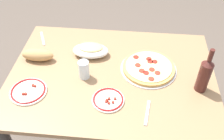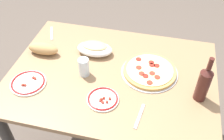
# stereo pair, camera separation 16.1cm
# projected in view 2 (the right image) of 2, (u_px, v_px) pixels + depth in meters

# --- Properties ---
(ground_plane) EXTENTS (8.00, 8.00, 0.00)m
(ground_plane) POSITION_uv_depth(u_px,v_px,m) (112.00, 139.00, 2.14)
(ground_plane) COLOR brown
(ground_plane) RESTS_ON ground
(dining_table) EXTENTS (1.28, 0.95, 0.75)m
(dining_table) POSITION_uv_depth(u_px,v_px,m) (112.00, 87.00, 1.71)
(dining_table) COLOR #93704C
(dining_table) RESTS_ON ground
(pepperoni_pizza) EXTENTS (0.36, 0.36, 0.03)m
(pepperoni_pizza) POSITION_uv_depth(u_px,v_px,m) (150.00, 71.00, 1.62)
(pepperoni_pizza) COLOR #B7B7BC
(pepperoni_pizza) RESTS_ON dining_table
(baked_pasta_dish) EXTENTS (0.24, 0.15, 0.08)m
(baked_pasta_dish) POSITION_uv_depth(u_px,v_px,m) (95.00, 48.00, 1.75)
(baked_pasta_dish) COLOR white
(baked_pasta_dish) RESTS_ON dining_table
(wine_bottle) EXTENTS (0.07, 0.07, 0.29)m
(wine_bottle) POSITION_uv_depth(u_px,v_px,m) (204.00, 83.00, 1.40)
(wine_bottle) COLOR #471E19
(wine_bottle) RESTS_ON dining_table
(water_glass) EXTENTS (0.06, 0.06, 0.12)m
(water_glass) POSITION_uv_depth(u_px,v_px,m) (84.00, 67.00, 1.58)
(water_glass) COLOR silver
(water_glass) RESTS_ON dining_table
(side_plate_near) EXTENTS (0.18, 0.18, 0.02)m
(side_plate_near) POSITION_uv_depth(u_px,v_px,m) (103.00, 99.00, 1.46)
(side_plate_near) COLOR white
(side_plate_near) RESTS_ON dining_table
(side_plate_far) EXTENTS (0.22, 0.22, 0.02)m
(side_plate_far) POSITION_uv_depth(u_px,v_px,m) (28.00, 83.00, 1.56)
(side_plate_far) COLOR white
(side_plate_far) RESTS_ON dining_table
(bread_loaf) EXTENTS (0.21, 0.09, 0.08)m
(bread_loaf) POSITION_uv_depth(u_px,v_px,m) (43.00, 49.00, 1.75)
(bread_loaf) COLOR tan
(bread_loaf) RESTS_ON dining_table
(fork_left) EXTENTS (0.08, 0.16, 0.00)m
(fork_left) POSITION_uv_depth(u_px,v_px,m) (52.00, 33.00, 1.95)
(fork_left) COLOR #B7B7BC
(fork_left) RESTS_ON dining_table
(fork_right) EXTENTS (0.04, 0.17, 0.00)m
(fork_right) POSITION_uv_depth(u_px,v_px,m) (140.00, 116.00, 1.38)
(fork_right) COLOR #B7B7BC
(fork_right) RESTS_ON dining_table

